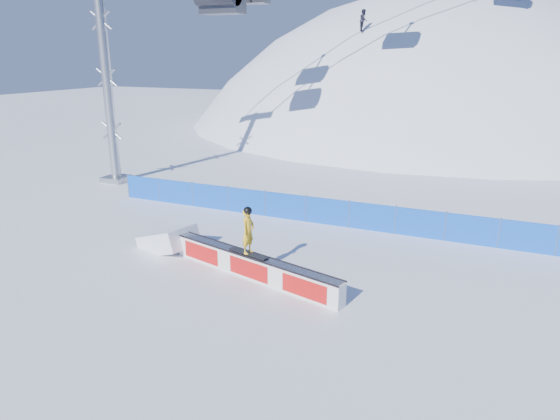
% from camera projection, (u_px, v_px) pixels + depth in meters
% --- Properties ---
extents(ground, '(160.00, 160.00, 0.00)m').
position_uv_depth(ground, '(287.00, 261.00, 18.22)').
color(ground, white).
rests_on(ground, ground).
extents(snow_hill, '(64.00, 64.00, 64.00)m').
position_uv_depth(snow_hill, '(422.00, 273.00, 60.27)').
color(snow_hill, white).
rests_on(snow_hill, ground).
extents(safety_fence, '(22.05, 0.05, 1.30)m').
position_uv_depth(safety_fence, '(327.00, 211.00, 21.97)').
color(safety_fence, blue).
rests_on(safety_fence, ground).
extents(rail_box, '(6.90, 2.25, 0.84)m').
position_uv_depth(rail_box, '(253.00, 267.00, 16.72)').
color(rail_box, white).
rests_on(rail_box, ground).
extents(snow_ramp, '(2.57, 1.96, 1.42)m').
position_uv_depth(snow_ramp, '(169.00, 248.00, 19.44)').
color(snow_ramp, white).
rests_on(snow_ramp, ground).
extents(snowboarder, '(1.60, 0.67, 1.65)m').
position_uv_depth(snowboarder, '(248.00, 231.00, 16.46)').
color(snowboarder, black).
rests_on(snowboarder, rail_box).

